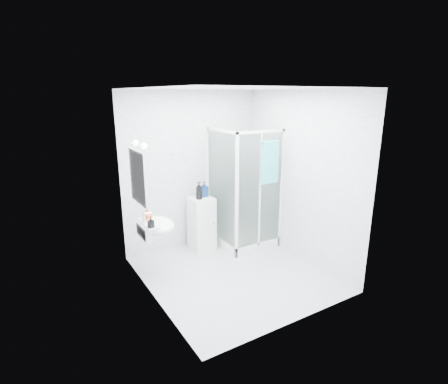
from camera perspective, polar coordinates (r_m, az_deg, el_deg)
room at (r=4.74m, az=1.67°, el=0.68°), size 2.40×2.60×2.60m
shower_enclosure at (r=5.97m, az=3.03°, el=-4.73°), size 0.90×0.95×2.00m
wall_basin at (r=4.87m, az=-11.15°, el=-5.45°), size 0.46×0.56×0.35m
mirror at (r=4.61m, az=-13.93°, el=2.32°), size 0.02×0.60×0.70m
vanity_lights at (r=4.55m, az=-13.68°, el=7.55°), size 0.10×0.40×0.08m
wall_hooks at (r=5.65m, az=-7.43°, el=6.31°), size 0.23×0.06×0.03m
storage_cabinet at (r=5.86m, az=-3.65°, el=-5.16°), size 0.38×0.40×0.89m
hand_towel at (r=5.50m, az=7.51°, el=5.00°), size 0.32×0.05×0.68m
shampoo_bottle_a at (r=5.62m, az=-4.11°, el=0.24°), size 0.14×0.14×0.29m
shampoo_bottle_b at (r=5.76m, az=-3.27°, el=0.51°), size 0.13×0.13×0.26m
soap_dispenser_orange at (r=4.90m, az=-12.40°, el=-3.53°), size 0.13×0.13×0.17m
soap_dispenser_black at (r=4.62m, az=-11.86°, el=-4.85°), size 0.09×0.09×0.15m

